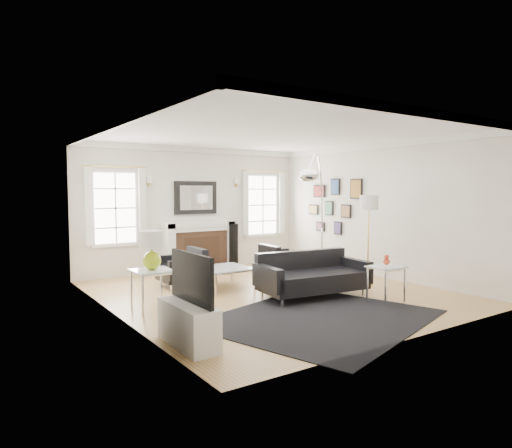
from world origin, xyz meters
TOP-DOWN VIEW (x-y plane):
  - floor at (0.00, 0.00)m, footprint 6.00×6.00m
  - back_wall at (0.00, 3.00)m, footprint 5.50×0.04m
  - front_wall at (0.00, -3.00)m, footprint 5.50×0.04m
  - left_wall at (-2.75, 0.00)m, footprint 0.04×6.00m
  - right_wall at (2.75, 0.00)m, footprint 0.04×6.00m
  - ceiling at (0.00, 0.00)m, footprint 5.50×6.00m
  - crown_molding at (0.00, 0.00)m, footprint 5.50×6.00m
  - fireplace at (0.00, 2.79)m, footprint 1.70×0.69m
  - mantel_mirror at (0.00, 2.95)m, footprint 1.05×0.07m
  - window_left at (-1.85, 2.95)m, footprint 1.24×0.15m
  - window_right at (1.85, 2.95)m, footprint 1.24×0.15m
  - gallery_wall at (2.72, 1.30)m, footprint 0.04×1.73m
  - tv_unit at (-2.44, -1.70)m, footprint 0.35×1.00m
  - area_rug at (-0.39, -1.71)m, footprint 3.68×3.34m
  - sofa at (0.41, -0.58)m, footprint 2.00×1.11m
  - armchair_left at (-1.05, 1.40)m, footprint 0.83×0.91m
  - armchair_right at (1.05, 1.13)m, footprint 0.82×0.90m
  - coffee_table at (-0.53, 0.78)m, footprint 0.89×0.89m
  - side_table_left at (-2.20, 0.05)m, footprint 0.56×0.56m
  - nesting_table at (1.10, -1.62)m, footprint 0.54×0.45m
  - gourd_lamp at (-2.20, 0.05)m, footprint 0.37×0.37m
  - orange_vase at (1.10, -1.62)m, footprint 0.11×0.11m
  - arc_floor_lamp at (1.30, 0.31)m, footprint 1.85×1.71m
  - stick_floor_lamp at (1.91, -0.50)m, footprint 0.35×0.35m
  - speaker_tower at (0.78, 2.65)m, footprint 0.23×0.23m

SIDE VIEW (x-z plane):
  - floor at x=0.00m, z-range 0.00..0.00m
  - area_rug at x=-0.39m, z-range 0.00..0.01m
  - armchair_right at x=1.05m, z-range 0.03..0.60m
  - armchair_left at x=-1.05m, z-range 0.03..0.62m
  - tv_unit at x=-2.44m, z-range -0.22..0.87m
  - sofa at x=0.41m, z-range 0.03..0.65m
  - coffee_table at x=-0.53m, z-range 0.17..0.56m
  - nesting_table at x=1.10m, z-range 0.18..0.77m
  - side_table_left at x=-2.20m, z-range 0.20..0.82m
  - speaker_tower at x=0.78m, z-range 0.00..1.04m
  - fireplace at x=0.00m, z-range -0.01..1.10m
  - orange_vase at x=1.10m, z-range 0.60..0.77m
  - gourd_lamp at x=-2.20m, z-range 0.66..1.25m
  - back_wall at x=0.00m, z-range 0.00..2.80m
  - front_wall at x=0.00m, z-range 0.00..2.80m
  - left_wall at x=-2.75m, z-range 0.00..2.80m
  - right_wall at x=2.75m, z-range 0.00..2.80m
  - arc_floor_lamp at x=1.30m, z-range 0.11..2.73m
  - window_left at x=-1.85m, z-range 0.65..2.27m
  - window_right at x=1.85m, z-range 0.65..2.27m
  - stick_floor_lamp at x=1.91m, z-range 0.63..2.36m
  - gallery_wall at x=2.72m, z-range 0.89..2.18m
  - mantel_mirror at x=0.00m, z-range 1.27..2.02m
  - crown_molding at x=0.00m, z-range 2.68..2.80m
  - ceiling at x=0.00m, z-range 2.79..2.81m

